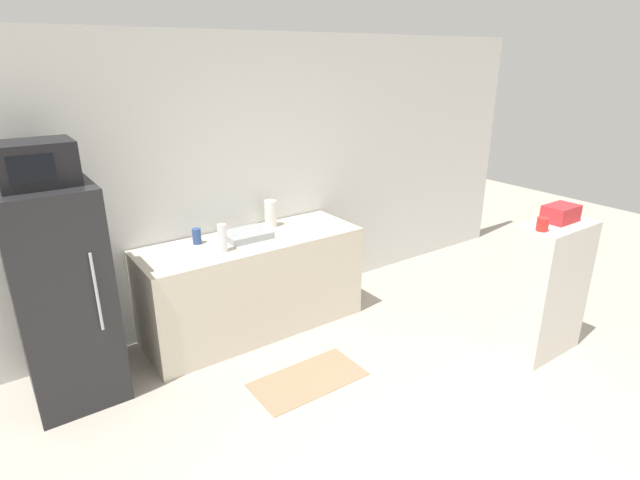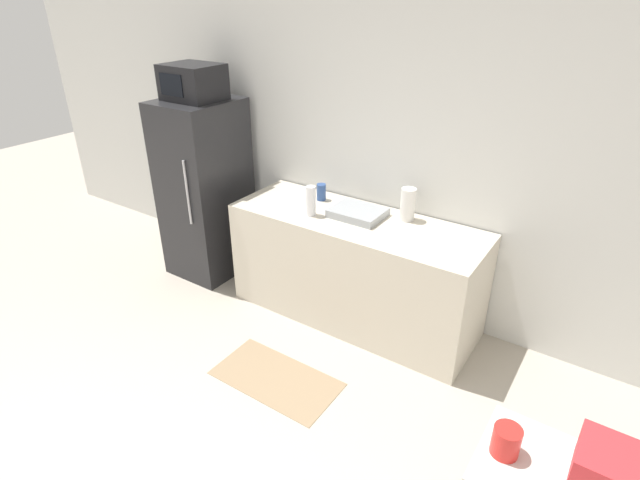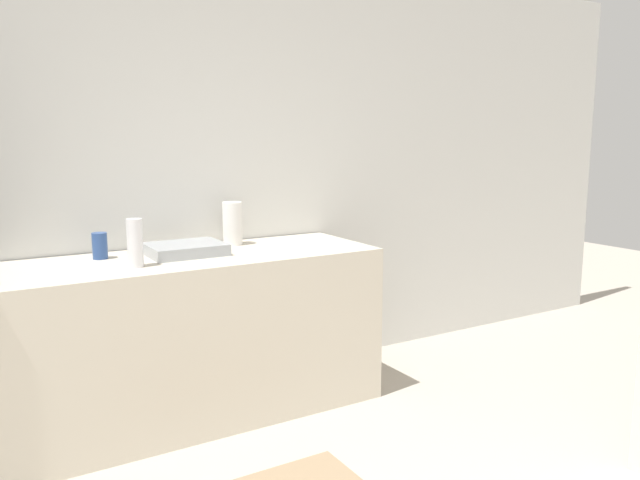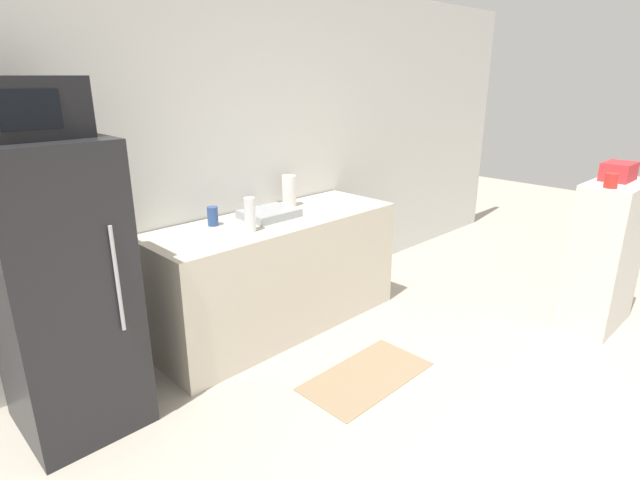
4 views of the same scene
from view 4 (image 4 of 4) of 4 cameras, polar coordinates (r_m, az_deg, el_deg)
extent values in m
cube|color=silver|center=(3.79, -12.14, 8.95)|extent=(8.00, 0.06, 2.60)
cube|color=#232326|center=(3.00, -27.46, -5.15)|extent=(0.61, 0.67, 1.61)
cylinder|color=#B7B7BC|center=(2.70, -22.16, -4.20)|extent=(0.02, 0.02, 0.56)
cube|color=black|center=(2.80, -30.35, 12.96)|extent=(0.46, 0.38, 0.29)
cube|color=black|center=(2.60, -30.19, 12.75)|extent=(0.25, 0.01, 0.17)
cube|color=beige|center=(3.87, -4.94, -3.80)|extent=(1.99, 0.69, 0.88)
cube|color=#9EA3A8|center=(3.74, -5.83, 3.03)|extent=(0.39, 0.32, 0.06)
cylinder|color=silver|center=(3.40, -8.02, 2.88)|extent=(0.07, 0.07, 0.23)
cylinder|color=#2D4C8C|center=(3.59, -12.16, 2.68)|extent=(0.08, 0.08, 0.14)
cube|color=silver|center=(4.42, 29.81, -1.55)|extent=(0.68, 0.35, 1.15)
cube|color=red|center=(4.34, 30.96, 6.74)|extent=(0.28, 0.19, 0.13)
cylinder|color=red|center=(4.02, 30.33, 5.88)|extent=(0.09, 0.09, 0.10)
cylinder|color=white|center=(4.04, -3.54, 5.64)|extent=(0.11, 0.11, 0.25)
cube|color=#937A5B|center=(3.43, 5.31, -15.20)|extent=(0.89, 0.46, 0.01)
camera|label=1|loc=(1.13, 120.09, 18.18)|focal=28.00mm
camera|label=2|loc=(4.00, 52.35, 20.07)|focal=28.00mm
camera|label=3|loc=(1.29, 57.67, -8.30)|focal=35.00mm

